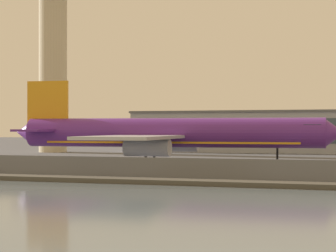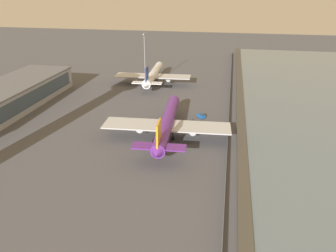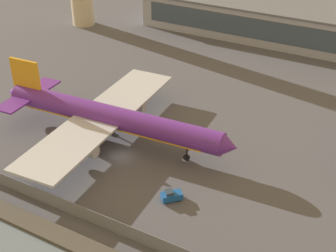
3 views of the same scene
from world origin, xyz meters
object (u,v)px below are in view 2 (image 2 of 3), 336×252
object	(u,v)px
apron_light_mast_apron_west	(145,58)
baggage_tug	(201,116)
ops_van	(153,73)
cargo_jet_purple	(167,123)
passenger_jet_white	(153,75)

from	to	relation	value
apron_light_mast_apron_west	baggage_tug	bearing A→B (deg)	-138.55
baggage_tug	ops_van	xyz separation A→B (m)	(56.97, 31.90, 0.47)
cargo_jet_purple	ops_van	bearing A→B (deg)	16.57
passenger_jet_white	ops_van	xyz separation A→B (m)	(16.00, 4.02, -3.42)
passenger_jet_white	baggage_tug	distance (m)	49.71
baggage_tug	passenger_jet_white	bearing A→B (deg)	34.23
cargo_jet_purple	ops_van	xyz separation A→B (m)	(75.33, 22.41, -3.55)
ops_van	baggage_tug	bearing A→B (deg)	-150.76
apron_light_mast_apron_west	passenger_jet_white	bearing A→B (deg)	-19.13
passenger_jet_white	apron_light_mast_apron_west	world-z (taller)	apron_light_mast_apron_west
passenger_jet_white	ops_van	distance (m)	16.85
ops_van	apron_light_mast_apron_west	xyz separation A→B (m)	(-22.76, -1.68, 12.92)
baggage_tug	ops_van	size ratio (longest dim) A/B	0.62
ops_van	passenger_jet_white	bearing A→B (deg)	-165.88
passenger_jet_white	ops_van	world-z (taller)	passenger_jet_white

